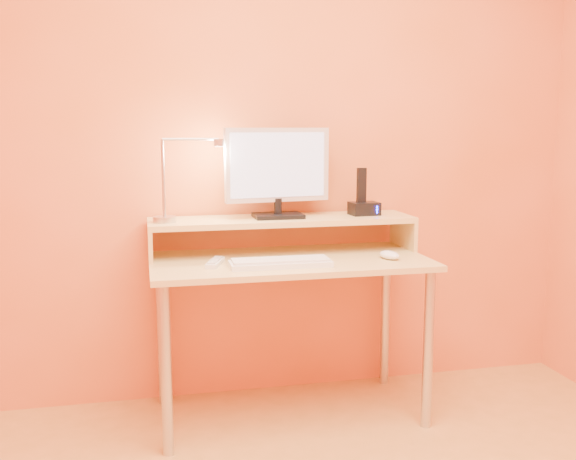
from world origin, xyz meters
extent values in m
cube|color=#F17C4B|center=(0.00, 1.50, 1.25)|extent=(3.00, 0.04, 2.50)
cylinder|color=#BABABE|center=(-0.55, 0.93, 0.35)|extent=(0.04, 0.04, 0.69)
cylinder|color=#BABABE|center=(0.55, 0.93, 0.35)|extent=(0.04, 0.04, 0.69)
cylinder|color=#BABABE|center=(-0.55, 1.43, 0.35)|extent=(0.04, 0.04, 0.69)
cylinder|color=#BABABE|center=(0.55, 1.43, 0.35)|extent=(0.04, 0.04, 0.69)
cube|color=#E6C16E|center=(0.00, 1.18, 0.71)|extent=(1.20, 0.60, 0.02)
cube|color=#E6C16E|center=(-0.59, 1.33, 0.79)|extent=(0.02, 0.30, 0.14)
cube|color=#E6C16E|center=(0.59, 1.33, 0.79)|extent=(0.02, 0.30, 0.14)
cube|color=#E6C16E|center=(0.00, 1.33, 0.87)|extent=(1.20, 0.30, 0.02)
cube|color=black|center=(-0.02, 1.33, 0.89)|extent=(0.22, 0.16, 0.02)
cylinder|color=black|center=(-0.02, 1.33, 0.93)|extent=(0.04, 0.04, 0.07)
cube|color=silver|center=(-0.02, 1.34, 1.12)|extent=(0.49, 0.10, 0.33)
cube|color=black|center=(-0.02, 1.36, 1.12)|extent=(0.43, 0.07, 0.28)
cube|color=#BDCDFF|center=(-0.02, 1.32, 1.12)|extent=(0.44, 0.06, 0.29)
cylinder|color=#BABABE|center=(-0.53, 1.30, 0.89)|extent=(0.10, 0.10, 0.02)
cylinder|color=#BABABE|center=(-0.53, 1.30, 1.07)|extent=(0.01, 0.01, 0.33)
cylinder|color=#BABABE|center=(-0.41, 1.30, 1.24)|extent=(0.24, 0.01, 0.01)
cylinder|color=#BABABE|center=(-0.29, 1.30, 1.22)|extent=(0.04, 0.04, 0.03)
cylinder|color=#FFEAC6|center=(-0.29, 1.30, 1.20)|extent=(0.03, 0.03, 0.00)
cube|color=black|center=(0.39, 1.33, 0.91)|extent=(0.14, 0.11, 0.06)
cube|color=black|center=(0.38, 1.33, 1.02)|extent=(0.04, 0.03, 0.16)
cube|color=#1215F5|center=(0.44, 1.28, 0.91)|extent=(0.01, 0.00, 0.04)
cube|color=white|center=(-0.07, 1.03, 0.73)|extent=(0.42, 0.14, 0.02)
ellipsoid|color=white|center=(0.42, 1.07, 0.74)|extent=(0.10, 0.12, 0.04)
cube|color=white|center=(-0.33, 1.12, 0.73)|extent=(0.10, 0.17, 0.02)
camera|label=1|loc=(-0.62, -1.52, 1.29)|focal=40.39mm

